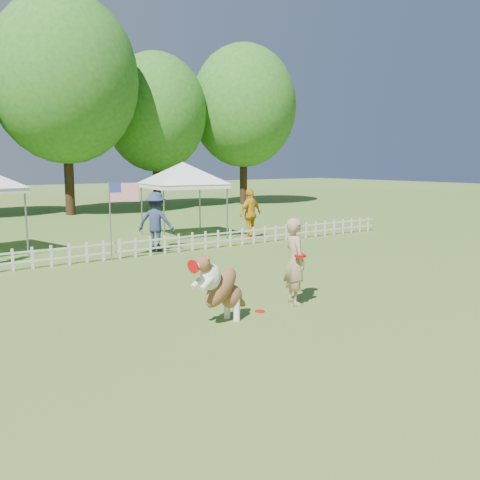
# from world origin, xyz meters

# --- Properties ---
(ground) EXTENTS (120.00, 120.00, 0.00)m
(ground) POSITION_xyz_m (0.00, 0.00, 0.00)
(ground) COLOR #36641F
(ground) RESTS_ON ground
(picket_fence) EXTENTS (22.00, 0.08, 0.60)m
(picket_fence) POSITION_xyz_m (0.00, 7.00, 0.30)
(picket_fence) COLOR silver
(picket_fence) RESTS_ON ground
(handler) EXTENTS (0.60, 0.74, 1.76)m
(handler) POSITION_xyz_m (0.57, 0.20, 0.88)
(handler) COLOR tan
(handler) RESTS_ON ground
(dog) EXTENTS (1.33, 0.73, 1.31)m
(dog) POSITION_xyz_m (-1.36, -0.03, 0.65)
(dog) COLOR brown
(dog) RESTS_ON ground
(frisbee_on_turf) EXTENTS (0.21, 0.21, 0.02)m
(frisbee_on_turf) POSITION_xyz_m (-0.37, 0.14, 0.01)
(frisbee_on_turf) COLOR #BE0B0B
(frisbee_on_turf) RESTS_ON ground
(canopy_tent_right) EXTENTS (3.03, 3.03, 2.78)m
(canopy_tent_right) POSITION_xyz_m (3.62, 9.92, 1.39)
(canopy_tent_right) COLOR white
(canopy_tent_right) RESTS_ON ground
(flag_pole) EXTENTS (0.85, 0.43, 2.31)m
(flag_pole) POSITION_xyz_m (-0.56, 6.89, 1.15)
(flag_pole) COLOR gray
(flag_pole) RESTS_ON ground
(spectator_b) EXTENTS (1.34, 1.38, 1.90)m
(spectator_b) POSITION_xyz_m (1.33, 7.73, 0.95)
(spectator_b) COLOR navy
(spectator_b) RESTS_ON ground
(spectator_c) EXTENTS (1.17, 0.68, 1.88)m
(spectator_c) POSITION_xyz_m (5.37, 8.02, 0.94)
(spectator_c) COLOR gold
(spectator_c) RESTS_ON ground
(tree_center_right) EXTENTS (7.60, 7.60, 12.60)m
(tree_center_right) POSITION_xyz_m (3.00, 21.00, 6.30)
(tree_center_right) COLOR #2B5F1B
(tree_center_right) RESTS_ON ground
(tree_right) EXTENTS (6.20, 6.20, 10.40)m
(tree_right) POSITION_xyz_m (9.00, 22.50, 5.20)
(tree_right) COLOR #2B5F1B
(tree_right) RESTS_ON ground
(tree_far_right) EXTENTS (7.00, 7.00, 11.40)m
(tree_far_right) POSITION_xyz_m (15.00, 21.50, 5.70)
(tree_far_right) COLOR #2B5F1B
(tree_far_right) RESTS_ON ground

